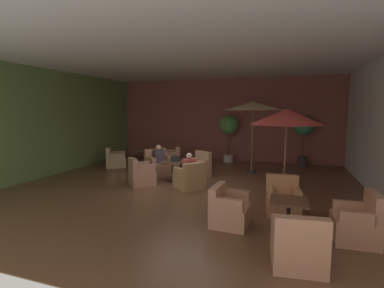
# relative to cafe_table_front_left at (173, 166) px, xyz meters

# --- Properties ---
(ground_plane) EXTENTS (10.44, 10.26, 0.02)m
(ground_plane) POSITION_rel_cafe_table_front_left_xyz_m (0.69, -0.56, -0.51)
(ground_plane) COLOR brown
(wall_back_brick) EXTENTS (10.44, 0.08, 3.77)m
(wall_back_brick) POSITION_rel_cafe_table_front_left_xyz_m (0.69, 4.53, 1.39)
(wall_back_brick) COLOR brown
(wall_back_brick) RESTS_ON ground_plane
(wall_left_accent) EXTENTS (0.08, 10.26, 3.77)m
(wall_left_accent) POSITION_rel_cafe_table_front_left_xyz_m (-4.49, -0.56, 1.39)
(wall_left_accent) COLOR #627E44
(wall_left_accent) RESTS_ON ground_plane
(ceiling_slab) EXTENTS (10.44, 10.26, 0.06)m
(ceiling_slab) POSITION_rel_cafe_table_front_left_xyz_m (0.69, -0.56, 3.30)
(ceiling_slab) COLOR white
(ceiling_slab) RESTS_ON wall_back_brick
(cafe_table_front_left) EXTENTS (0.73, 0.73, 0.66)m
(cafe_table_front_left) POSITION_rel_cafe_table_front_left_xyz_m (0.00, 0.00, 0.00)
(cafe_table_front_left) COLOR black
(cafe_table_front_left) RESTS_ON ground_plane
(armchair_front_left_north) EXTENTS (1.01, 1.01, 0.85)m
(armchair_front_left_north) POSITION_rel_cafe_table_front_left_xyz_m (-0.77, -0.74, -0.17)
(armchair_front_left_north) COLOR tan
(armchair_front_left_north) RESTS_ON ground_plane
(armchair_front_left_east) EXTENTS (1.05, 1.05, 0.82)m
(armchair_front_left_east) POSITION_rel_cafe_table_front_left_xyz_m (0.84, -0.67, -0.19)
(armchair_front_left_east) COLOR tan
(armchair_front_left_east) RESTS_ON ground_plane
(armchair_front_left_south) EXTENTS (1.02, 1.02, 0.88)m
(armchair_front_left_south) POSITION_rel_cafe_table_front_left_xyz_m (0.59, 0.90, -0.18)
(armchair_front_left_south) COLOR tan
(armchair_front_left_south) RESTS_ON ground_plane
(armchair_front_left_west) EXTENTS (1.08, 1.09, 0.93)m
(armchair_front_left_west) POSITION_rel_cafe_table_front_left_xyz_m (-0.85, 0.66, -0.15)
(armchair_front_left_west) COLOR tan
(armchair_front_left_west) RESTS_ON ground_plane
(cafe_table_front_right) EXTENTS (0.73, 0.73, 0.66)m
(cafe_table_front_right) POSITION_rel_cafe_table_front_left_xyz_m (-2.18, 2.06, 0.02)
(cafe_table_front_right) COLOR black
(cafe_table_front_right) RESTS_ON ground_plane
(armchair_front_right_north) EXTENTS (0.99, 0.98, 0.83)m
(armchair_front_right_north) POSITION_rel_cafe_table_front_left_xyz_m (-1.06, 2.44, -0.19)
(armchair_front_right_north) COLOR tan
(armchair_front_right_north) RESTS_ON ground_plane
(armchair_front_right_east) EXTENTS (1.09, 1.10, 0.84)m
(armchair_front_right_east) POSITION_rel_cafe_table_front_left_xyz_m (-3.18, 1.43, -0.19)
(armchair_front_right_east) COLOR tan
(armchair_front_right_east) RESTS_ON ground_plane
(cafe_table_mid_center) EXTENTS (0.69, 0.69, 0.66)m
(cafe_table_mid_center) POSITION_rel_cafe_table_front_left_xyz_m (3.63, -2.98, -0.02)
(cafe_table_mid_center) COLOR black
(cafe_table_mid_center) RESTS_ON ground_plane
(armchair_mid_center_north) EXTENTS (0.75, 0.82, 0.80)m
(armchair_mid_center_north) POSITION_rel_cafe_table_front_left_xyz_m (2.47, -2.92, -0.19)
(armchair_mid_center_north) COLOR tan
(armchair_mid_center_north) RESTS_ON ground_plane
(armchair_mid_center_east) EXTENTS (0.83, 0.85, 0.86)m
(armchair_mid_center_east) POSITION_rel_cafe_table_front_left_xyz_m (3.76, -4.13, -0.18)
(armchair_mid_center_east) COLOR #B67859
(armchair_mid_center_east) RESTS_ON ground_plane
(armchair_mid_center_south) EXTENTS (0.73, 0.73, 0.92)m
(armchair_mid_center_south) POSITION_rel_cafe_table_front_left_xyz_m (4.79, -2.94, -0.17)
(armchair_mid_center_south) COLOR tan
(armchair_mid_center_south) RESTS_ON ground_plane
(armchair_mid_center_west) EXTENTS (0.81, 0.86, 0.82)m
(armchair_mid_center_west) POSITION_rel_cafe_table_front_left_xyz_m (3.50, -1.82, -0.20)
(armchair_mid_center_west) COLOR #BF7B52
(armchair_mid_center_west) RESTS_ON ground_plane
(patio_umbrella_tall_red) EXTENTS (2.18, 2.18, 2.65)m
(patio_umbrella_tall_red) POSITION_rel_cafe_table_front_left_xyz_m (2.32, 2.06, 1.98)
(patio_umbrella_tall_red) COLOR #2D2D2D
(patio_umbrella_tall_red) RESTS_ON ground_plane
(patio_umbrella_center_beige) EXTENTS (1.96, 1.96, 2.37)m
(patio_umbrella_center_beige) POSITION_rel_cafe_table_front_left_xyz_m (3.51, -0.30, 1.65)
(patio_umbrella_center_beige) COLOR #2D2D2D
(patio_umbrella_center_beige) RESTS_ON ground_plane
(potted_tree_left_corner) EXTENTS (0.82, 0.82, 2.12)m
(potted_tree_left_corner) POSITION_rel_cafe_table_front_left_xyz_m (4.16, 4.05, 1.07)
(potted_tree_left_corner) COLOR #343033
(potted_tree_left_corner) RESTS_ON ground_plane
(potted_tree_mid_left) EXTENTS (0.86, 0.86, 2.12)m
(potted_tree_mid_left) POSITION_rel_cafe_table_front_left_xyz_m (1.01, 4.10, 1.04)
(potted_tree_mid_left) COLOR silver
(potted_tree_mid_left) RESTS_ON ground_plane
(patron_blue_shirt) EXTENTS (0.40, 0.41, 0.64)m
(patron_blue_shirt) POSITION_rel_cafe_table_front_left_xyz_m (0.81, -0.64, 0.22)
(patron_blue_shirt) COLOR #AF4A42
(patron_blue_shirt) RESTS_ON ground_plane
(patron_by_window) EXTENTS (0.43, 0.45, 0.65)m
(patron_by_window) POSITION_rel_cafe_table_front_left_xyz_m (-0.81, 0.63, 0.24)
(patron_by_window) COLOR #3F3747
(patron_by_window) RESTS_ON ground_plane
(iced_drink_cup) EXTENTS (0.08, 0.08, 0.11)m
(iced_drink_cup) POSITION_rel_cafe_table_front_left_xyz_m (-0.03, -0.05, 0.21)
(iced_drink_cup) COLOR silver
(iced_drink_cup) RESTS_ON cafe_table_front_left
(open_laptop) EXTENTS (0.37, 0.32, 0.20)m
(open_laptop) POSITION_rel_cafe_table_front_left_xyz_m (0.10, -0.02, 0.21)
(open_laptop) COLOR #9EA0A5
(open_laptop) RESTS_ON cafe_table_front_left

